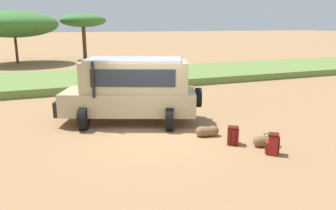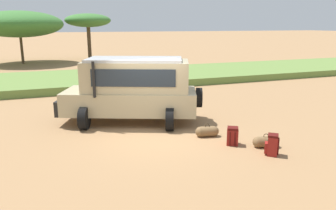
% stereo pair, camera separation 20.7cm
% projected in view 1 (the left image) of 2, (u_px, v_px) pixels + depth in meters
% --- Properties ---
extents(ground_plane, '(320.00, 320.00, 0.00)m').
position_uv_depth(ground_plane, '(154.00, 135.00, 11.08)').
color(ground_plane, '#9E754C').
extents(grass_bank, '(120.00, 7.00, 0.44)m').
position_uv_depth(grass_bank, '(96.00, 79.00, 21.09)').
color(grass_bank, olive).
rests_on(grass_bank, ground_plane).
extents(safari_vehicle, '(5.39, 3.80, 2.44)m').
position_uv_depth(safari_vehicle, '(132.00, 89.00, 12.24)').
color(safari_vehicle, tan).
rests_on(safari_vehicle, ground_plane).
extents(backpack_beside_front_wheel, '(0.45, 0.48, 0.57)m').
position_uv_depth(backpack_beside_front_wheel, '(233.00, 136.00, 10.16)').
color(backpack_beside_front_wheel, maroon).
rests_on(backpack_beside_front_wheel, ground_plane).
extents(backpack_cluster_center, '(0.45, 0.44, 0.62)m').
position_uv_depth(backpack_cluster_center, '(273.00, 144.00, 9.37)').
color(backpack_cluster_center, maroon).
rests_on(backpack_cluster_center, ground_plane).
extents(duffel_bag_low_black_case, '(0.78, 0.46, 0.43)m').
position_uv_depth(duffel_bag_low_black_case, '(266.00, 141.00, 10.00)').
color(duffel_bag_low_black_case, brown).
rests_on(duffel_bag_low_black_case, ground_plane).
extents(duffel_bag_soft_canvas, '(0.79, 0.44, 0.45)m').
position_uv_depth(duffel_bag_soft_canvas, '(207.00, 131.00, 10.92)').
color(duffel_bag_soft_canvas, brown).
rests_on(duffel_bag_soft_canvas, ground_plane).
extents(acacia_tree_left_mid, '(7.93, 7.94, 4.89)m').
position_uv_depth(acacia_tree_left_mid, '(14.00, 24.00, 30.11)').
color(acacia_tree_left_mid, brown).
rests_on(acacia_tree_left_mid, ground_plane).
extents(acacia_tree_centre_back, '(4.77, 4.17, 4.77)m').
position_uv_depth(acacia_tree_centre_back, '(83.00, 21.00, 34.17)').
color(acacia_tree_centre_back, brown).
rests_on(acacia_tree_centre_back, ground_plane).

